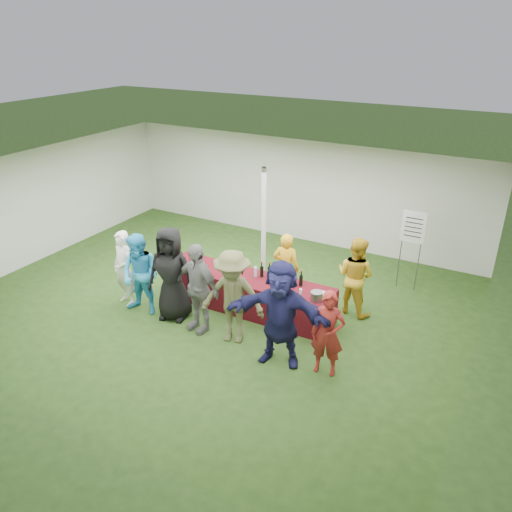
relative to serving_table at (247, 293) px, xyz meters
The scene contains 18 objects.
ground 0.82m from the serving_table, behind, with size 60.00×60.00×0.00m, color #284719.
tent 1.50m from the serving_table, 101.47° to the left, with size 10.00×10.00×10.00m.
serving_table is the anchor object (origin of this frame).
wine_bottles 0.86m from the serving_table, 12.49° to the left, with size 0.92×0.14×0.32m.
wine_glasses 0.73m from the serving_table, 152.34° to the right, with size 2.78×0.11×0.16m.
water_bottle 0.51m from the serving_table, 28.39° to the left, with size 0.07×0.07×0.23m.
bar_towel 1.61m from the serving_table, ahead, with size 0.25×0.18×0.03m, color white.
dump_bucket 1.66m from the serving_table, ahead, with size 0.22×0.22×0.18m, color slate.
wine_list_sign 3.74m from the serving_table, 43.44° to the left, with size 0.50×0.03×1.80m.
staff_pourer 0.95m from the serving_table, 52.52° to the left, with size 0.56×0.37×1.53m, color gold.
staff_back 2.19m from the serving_table, 26.16° to the left, with size 0.79×0.62×1.63m, color gold.
customer_0 2.58m from the serving_table, 156.86° to the right, with size 0.59×0.39×1.61m, color white.
customer_1 2.16m from the serving_table, 148.02° to the right, with size 0.82×0.64×1.69m, color #2DA2DA.
customer_2 1.60m from the serving_table, 140.17° to the right, with size 0.93×0.61×1.91m, color black.
customer_3 1.27m from the serving_table, 113.00° to the right, with size 1.04×0.43×1.78m, color slate.
customer_4 1.25m from the serving_table, 73.62° to the right, with size 1.17×0.67×1.81m, color brown.
customer_5 1.93m from the serving_table, 42.68° to the right, with size 1.78×0.57×1.92m, color #1A1946.
customer_6 2.48m from the serving_table, 27.75° to the right, with size 0.55×0.36×1.52m, color maroon.
Camera 1 is at (5.16, -7.60, 5.35)m, focal length 35.00 mm.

